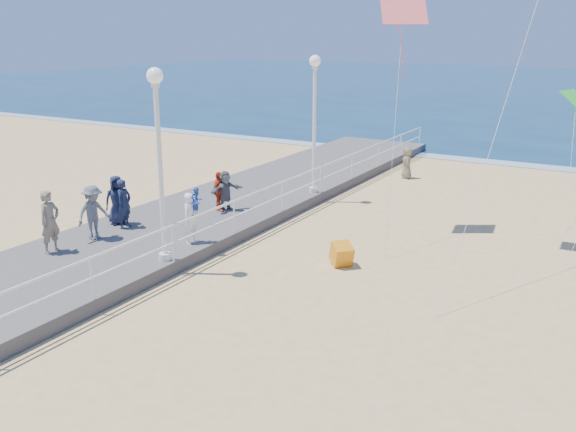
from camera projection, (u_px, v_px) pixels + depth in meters
The scene contains 18 objects.
ground at pixel (336, 313), 15.65m from camera, with size 160.00×160.00×0.00m, color #EAC37A.
surf_line at pixel (511, 164), 32.69m from camera, with size 160.00×1.20×0.04m, color silver.
boardwalk at pixel (110, 254), 19.19m from camera, with size 5.00×44.00×0.40m, color #66615C.
railing at pixel (172, 233), 17.72m from camera, with size 0.05×42.00×0.55m.
lamp_post_mid at pixel (159, 146), 17.18m from camera, with size 0.44×0.44×5.32m.
lamp_post_far at pixel (314, 110), 24.67m from camera, with size 0.44×0.44×5.32m.
woman_holding_toddler at pixel (191, 218), 19.32m from camera, with size 0.57×0.37×1.56m, color white.
toddler_held at pixel (197, 202), 19.23m from camera, with size 0.43×0.33×0.88m, color blue.
spectator_0 at pixel (124, 204), 20.80m from camera, with size 0.59×0.39×1.62m, color #1B243B.
spectator_2 at pixel (93, 212), 19.66m from camera, with size 1.10×0.63×1.71m, color slate.
spectator_3 at pixel (219, 191), 22.85m from camera, with size 0.82×0.34×1.41m, color red.
spectator_4 at pixel (117, 200), 21.21m from camera, with size 0.80×0.52×1.64m, color #1B203C.
spectator_5 at pixel (225, 191), 22.81m from camera, with size 1.34×0.43×1.45m, color slate.
spectator_6 at pixel (50, 222), 18.45m from camera, with size 0.68×0.45×1.86m, color gray.
beach_walker_c at pixel (407, 163), 29.50m from camera, with size 0.70×0.46×1.44m, color #7F7558.
box_kite at pixel (342, 256), 18.68m from camera, with size 0.55×0.55×0.60m, color #E7560D.
kite_diamond_pink at pixel (404, 7), 20.30m from camera, with size 1.43×1.43×0.02m, color #F95C5B.
kite_diamond_green at pixel (576, 99), 25.07m from camera, with size 1.13×1.13×0.02m, color green.
Camera 1 is at (6.14, -13.02, 6.69)m, focal length 40.00 mm.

